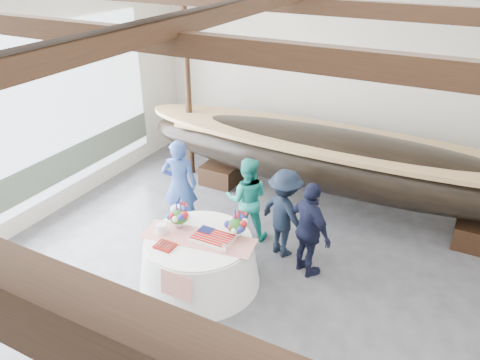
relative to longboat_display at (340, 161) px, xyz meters
The scene contains 11 objects.
floor 4.44m from the longboat_display, 90.18° to the right, with size 10.00×12.00×0.01m, color #3D3D42.
wall_back 2.07m from the longboat_display, 90.47° to the left, with size 10.00×0.02×4.50m, color silver.
pavilion_structure 4.62m from the longboat_display, 90.22° to the right, with size 9.80×11.76×4.50m.
open_bay 6.01m from the longboat_display, 146.29° to the right, with size 0.03×7.00×3.20m.
longboat_display is the anchor object (origin of this frame).
banquet_table 3.57m from the longboat_display, 110.83° to the right, with size 1.93×1.93×0.83m.
tabletop_items 3.37m from the longboat_display, 111.86° to the right, with size 1.85×1.00×0.40m.
guest_woman_blue 3.17m from the longboat_display, 140.23° to the right, with size 0.65×0.42×1.78m, color navy.
guest_woman_teal 2.14m from the longboat_display, 122.96° to the right, with size 0.77×0.60×1.59m, color teal.
guest_man_left 1.99m from the longboat_display, 100.42° to the right, with size 1.04×0.60×1.61m, color black.
guest_man_right 2.29m from the longboat_display, 84.89° to the right, with size 0.97×0.40×1.66m, color black.
Camera 1 is at (2.12, -3.98, 4.96)m, focal length 35.00 mm.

